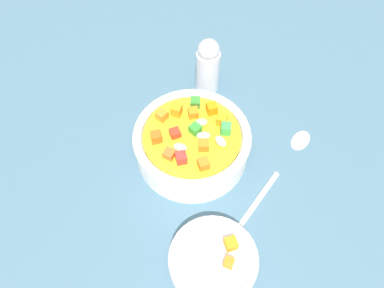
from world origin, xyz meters
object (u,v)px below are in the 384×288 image
object	(u,v)px
side_bowl_small	(213,262)
pepper_shaker	(208,66)
spoon	(278,171)
soup_bowl_main	(192,143)

from	to	relation	value
side_bowl_small	pepper_shaker	world-z (taller)	pepper_shaker
pepper_shaker	spoon	bearing A→B (deg)	155.72
spoon	pepper_shaker	xyz separation A→B (cm)	(16.51, -7.45, 4.27)
soup_bowl_main	pepper_shaker	bearing A→B (deg)	-65.94
side_bowl_small	soup_bowl_main	bearing A→B (deg)	-46.55
spoon	pepper_shaker	world-z (taller)	pepper_shaker
spoon	pepper_shaker	size ratio (longest dim) A/B	2.29
soup_bowl_main	side_bowl_small	distance (cm)	15.88
soup_bowl_main	side_bowl_small	world-z (taller)	soup_bowl_main
soup_bowl_main	side_bowl_small	xyz separation A→B (cm)	(-10.90, 11.51, -0.99)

